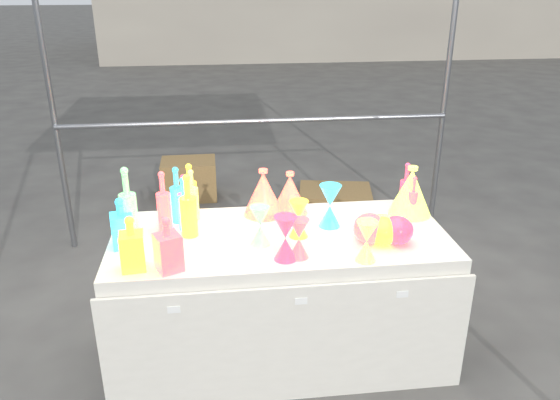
{
  "coord_description": "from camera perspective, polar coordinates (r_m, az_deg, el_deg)",
  "views": [
    {
      "loc": [
        -0.32,
        -2.62,
        2.05
      ],
      "look_at": [
        0.0,
        0.0,
        0.95
      ],
      "focal_mm": 35.0,
      "sensor_mm": 36.0,
      "label": 1
    }
  ],
  "objects": [
    {
      "name": "ground",
      "position": [
        3.34,
        0.0,
        -15.23
      ],
      "size": [
        80.0,
        80.0,
        0.0
      ],
      "primitive_type": "plane",
      "color": "#64625D",
      "rests_on": "ground"
    },
    {
      "name": "display_table",
      "position": [
        3.12,
        0.02,
        -9.89
      ],
      "size": [
        1.84,
        0.83,
        0.75
      ],
      "color": "silver",
      "rests_on": "ground"
    },
    {
      "name": "cardboard_box_closed",
      "position": [
        5.41,
        -9.46,
        2.18
      ],
      "size": [
        0.52,
        0.38,
        0.38
      ],
      "primitive_type": "cube",
      "rotation": [
        0.0,
        0.0,
        0.01
      ],
      "color": "olive",
      "rests_on": "ground"
    },
    {
      "name": "cardboard_box_flat",
      "position": [
        5.46,
        5.8,
        0.79
      ],
      "size": [
        0.79,
        0.63,
        0.06
      ],
      "primitive_type": "cube",
      "rotation": [
        0.0,
        0.0,
        -0.18
      ],
      "color": "olive",
      "rests_on": "ground"
    },
    {
      "name": "bottle_0",
      "position": [
        3.19,
        -9.39,
        1.19
      ],
      "size": [
        0.1,
        0.1,
        0.3
      ],
      "primitive_type": null,
      "rotation": [
        0.0,
        0.0,
        -0.36
      ],
      "color": "red",
      "rests_on": "display_table"
    },
    {
      "name": "bottle_1",
      "position": [
        3.08,
        -10.7,
        0.54
      ],
      "size": [
        0.08,
        0.08,
        0.33
      ],
      "primitive_type": null,
      "rotation": [
        0.0,
        0.0,
        -0.07
      ],
      "color": "#21981B",
      "rests_on": "display_table"
    },
    {
      "name": "bottle_2",
      "position": [
        2.97,
        -12.08,
        -0.18
      ],
      "size": [
        0.1,
        0.1,
        0.34
      ],
      "primitive_type": null,
      "rotation": [
        0.0,
        0.0,
        -0.43
      ],
      "color": "orange",
      "rests_on": "display_table"
    },
    {
      "name": "bottle_3",
      "position": [
        3.02,
        -9.91,
        -0.05
      ],
      "size": [
        0.08,
        0.08,
        0.3
      ],
      "primitive_type": null,
      "rotation": [
        0.0,
        0.0,
        0.04
      ],
      "color": "#1A269A",
      "rests_on": "display_table"
    },
    {
      "name": "bottle_4",
      "position": [
        3.1,
        -9.19,
        0.54
      ],
      "size": [
        0.07,
        0.07,
        0.3
      ],
      "primitive_type": null,
      "rotation": [
        0.0,
        0.0,
        -0.05
      ],
      "color": "#136078",
      "rests_on": "display_table"
    },
    {
      "name": "bottle_5",
      "position": [
        2.9,
        -15.6,
        -0.46
      ],
      "size": [
        0.1,
        0.1,
        0.41
      ],
      "primitive_type": null,
      "rotation": [
        0.0,
        0.0,
        -0.13
      ],
      "color": "#BD25AB",
      "rests_on": "display_table"
    },
    {
      "name": "bottle_6",
      "position": [
        2.9,
        -9.57,
        -0.58
      ],
      "size": [
        0.1,
        0.1,
        0.35
      ],
      "primitive_type": null,
      "rotation": [
        0.0,
        0.0,
        0.16
      ],
      "color": "red",
      "rests_on": "display_table"
    },
    {
      "name": "bottle_7",
      "position": [
        2.98,
        -9.98,
        -0.4
      ],
      "size": [
        0.08,
        0.08,
        0.3
      ],
      "primitive_type": null,
      "rotation": [
        0.0,
        0.0,
        0.11
      ],
      "color": "#21981B",
      "rests_on": "display_table"
    },
    {
      "name": "decanter_0",
      "position": [
        2.64,
        -15.24,
        -4.35
      ],
      "size": [
        0.12,
        0.12,
        0.27
      ],
      "primitive_type": null,
      "rotation": [
        0.0,
        0.0,
        0.11
      ],
      "color": "red",
      "rests_on": "display_table"
    },
    {
      "name": "decanter_1",
      "position": [
        2.59,
        -11.65,
        -4.51
      ],
      "size": [
        0.15,
        0.15,
        0.27
      ],
      "primitive_type": null,
      "rotation": [
        0.0,
        0.0,
        0.43
      ],
      "color": "orange",
      "rests_on": "display_table"
    },
    {
      "name": "decanter_2",
      "position": [
        2.87,
        -16.22,
        -2.28
      ],
      "size": [
        0.13,
        0.13,
        0.27
      ],
      "primitive_type": null,
      "rotation": [
        0.0,
        0.0,
        0.2
      ],
      "color": "#21981B",
      "rests_on": "display_table"
    },
    {
      "name": "hourglass_0",
      "position": [
        2.67,
        1.99,
        -4.03
      ],
      "size": [
        0.12,
        0.12,
        0.2
      ],
      "primitive_type": null,
      "rotation": [
        0.0,
        0.0,
        -0.23
      ],
      "color": "orange",
      "rests_on": "display_table"
    },
    {
      "name": "hourglass_1",
      "position": [
        2.64,
        0.57,
        -4.01
      ],
      "size": [
        0.13,
        0.13,
        0.23
      ],
      "primitive_type": null,
      "rotation": [
        0.0,
        0.0,
        -0.18
      ],
      "color": "#1A269A",
      "rests_on": "display_table"
    },
    {
      "name": "hourglass_2",
      "position": [
        2.67,
        9.02,
        -4.28
      ],
      "size": [
        0.12,
        0.12,
        0.21
      ],
      "primitive_type": null,
      "rotation": [
        0.0,
        0.0,
        0.2
      ],
      "color": "#136078",
      "rests_on": "display_table"
    },
    {
      "name": "hourglass_3",
      "position": [
        2.79,
        -2.09,
        -2.7
      ],
      "size": [
        0.13,
        0.13,
        0.21
      ],
      "primitive_type": null,
      "rotation": [
        0.0,
        0.0,
        -0.27
      ],
      "color": "#BD25AB",
      "rests_on": "display_table"
    },
    {
      "name": "hourglass_4",
      "position": [
        2.88,
        1.97,
        -1.98
      ],
      "size": [
        0.11,
        0.11,
        0.2
      ],
      "primitive_type": null,
      "rotation": [
        0.0,
        0.0,
        0.05
      ],
      "color": "red",
      "rests_on": "display_table"
    },
    {
      "name": "hourglass_5",
      "position": [
        3.0,
        5.24,
        -0.62
      ],
      "size": [
        0.13,
        0.13,
        0.24
      ],
      "primitive_type": null,
      "rotation": [
        0.0,
        0.0,
        -0.05
      ],
      "color": "#21981B",
      "rests_on": "display_table"
    },
    {
      "name": "globe_0",
      "position": [
        2.86,
        10.67,
        -3.34
      ],
      "size": [
        0.2,
        0.2,
        0.13
      ],
      "primitive_type": null,
      "rotation": [
        0.0,
        0.0,
        0.28
      ],
      "color": "red",
      "rests_on": "display_table"
    },
    {
      "name": "globe_1",
      "position": [
        2.91,
        10.63,
        -2.95
      ],
      "size": [
        0.19,
        0.19,
        0.13
      ],
      "primitive_type": null,
      "rotation": [
        0.0,
        0.0,
        0.21
      ],
      "color": "#136078",
      "rests_on": "display_table"
    },
    {
      "name": "globe_2",
      "position": [
        2.86,
        9.36,
        -3.11
      ],
      "size": [
        0.2,
        0.2,
        0.14
      ],
      "primitive_type": null,
      "rotation": [
        0.0,
        0.0,
        0.17
      ],
      "color": "orange",
      "rests_on": "display_table"
    },
    {
      "name": "globe_3",
      "position": [
        2.88,
        12.13,
        -3.25
      ],
      "size": [
        0.19,
        0.19,
        0.13
      ],
      "primitive_type": null,
      "rotation": [
        0.0,
        0.0,
        0.17
      ],
      "color": "#1A269A",
      "rests_on": "display_table"
    },
    {
      "name": "lampshade_0",
      "position": [
        3.13,
        -1.74,
        0.85
      ],
      "size": [
        0.3,
        0.3,
        0.28
      ],
      "primitive_type": null,
      "rotation": [
        0.0,
        0.0,
        0.36
      ],
      "color": "yellow",
      "rests_on": "display_table"
    },
    {
      "name": "lampshade_1",
      "position": [
        3.15,
        1.04,
        0.77
      ],
      "size": [
        0.25,
        0.25,
        0.25
      ],
      "primitive_type": null,
      "rotation": [
        0.0,
        0.0,
        0.23
      ],
      "color": "yellow",
      "rests_on": "display_table"
    },
    {
      "name": "lampshade_3",
      "position": [
        3.22,
        13.52,
        0.97
      ],
      "size": [
        0.31,
        0.31,
        0.29
      ],
      "primitive_type": null,
      "rotation": [
        0.0,
        0.0,
        0.33
      ],
      "color": "#136078",
      "rests_on": "display_table"
    },
    {
      "name": "bottle_9",
      "position": [
        3.18,
        13.72,
        0.28
      ],
      "size": [
        0.06,
        0.06,
        0.25
      ],
      "primitive_type": null,
      "rotation": [
        0.0,
        0.0,
        0.09
      ],
      "color": "orange",
      "rests_on": "display_table"
    },
    {
      "name": "bottle_10",
      "position": [
        3.25,
        13.0,
        1.29
      ],
      "size": [
        0.09,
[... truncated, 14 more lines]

